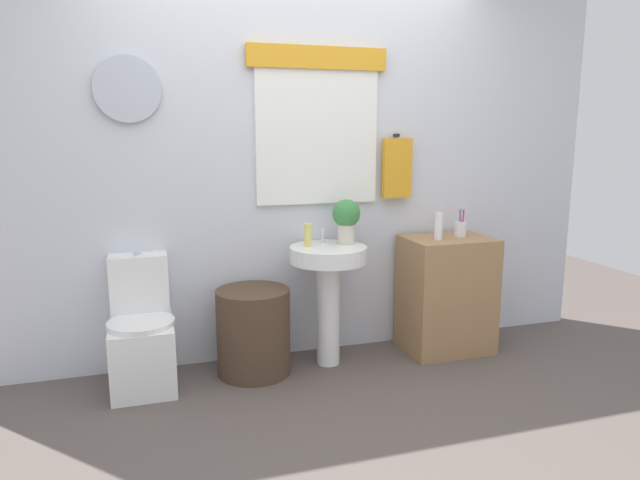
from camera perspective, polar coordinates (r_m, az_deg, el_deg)
name	(u,v)px	position (r m, az deg, el deg)	size (l,w,h in m)	color
ground_plane	(352,430)	(3.03, 3.21, -18.62)	(8.00, 8.00, 0.00)	#564C47
back_wall	(293,161)	(3.74, -2.75, 8.01)	(4.40, 0.18, 2.60)	silver
toilet	(142,337)	(3.56, -17.50, -9.28)	(0.38, 0.51, 0.79)	white
laundry_hamper	(253,331)	(3.59, -6.73, -9.15)	(0.46, 0.46, 0.54)	#4C3828
pedestal_sink	(328,278)	(3.61, 0.84, -3.81)	(0.49, 0.49, 0.78)	white
faucet	(323,236)	(3.67, 0.27, 0.45)	(0.03, 0.03, 0.10)	silver
wooden_cabinet	(446,294)	(4.00, 12.59, -5.33)	(0.58, 0.44, 0.79)	#9E754C
soap_bottle	(308,235)	(3.56, -1.23, 0.51)	(0.05, 0.05, 0.14)	#DBD166
potted_plant	(346,218)	(3.64, 2.66, 2.26)	(0.18, 0.18, 0.29)	beige
lotion_bottle	(439,226)	(3.81, 11.87, 1.39)	(0.05, 0.05, 0.18)	white
toothbrush_cup	(460,229)	(3.97, 13.98, 1.13)	(0.08, 0.08, 0.19)	silver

